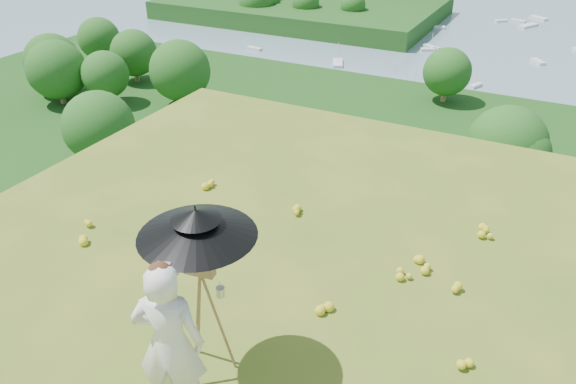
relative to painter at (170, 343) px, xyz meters
The scene contains 11 objects.
ground 2.22m from the painter, 39.45° to the left, with size 14.00×14.00×0.00m, color #4B6C1E.
forest_slope 47.06m from the painter, 87.55° to the left, with size 140.00×56.00×22.00m, color #123D10.
shoreline_tier 84.76m from the painter, 88.83° to the left, with size 170.00×28.00×8.00m, color gray.
slope_trees 39.65m from the painter, 87.55° to the left, with size 110.00×50.00×6.00m, color #195519, non-canonical shape.
harbor_town 82.14m from the painter, 88.83° to the left, with size 110.00×22.00×5.00m, color silver, non-canonical shape.
moored_boats 166.28m from the painter, 93.86° to the left, with size 140.00×140.00×0.70m, color silver, non-canonical shape.
wildflowers 2.35m from the painter, 44.53° to the left, with size 10.00×10.50×0.12m, color yellow, non-canonical shape.
painter is the anchor object (origin of this frame).
field_easel 0.62m from the painter, 93.64° to the left, with size 0.62×0.62×1.64m, color #9F7142, non-canonical shape.
sun_umbrella 1.02m from the painter, 94.16° to the left, with size 1.17×1.17×0.75m, color black, non-canonical shape.
painter_cap 0.88m from the painter, ahead, with size 0.21×0.26×0.10m, color #D67775, non-canonical shape.
Camera 1 is at (1.22, -4.23, 4.82)m, focal length 35.00 mm.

